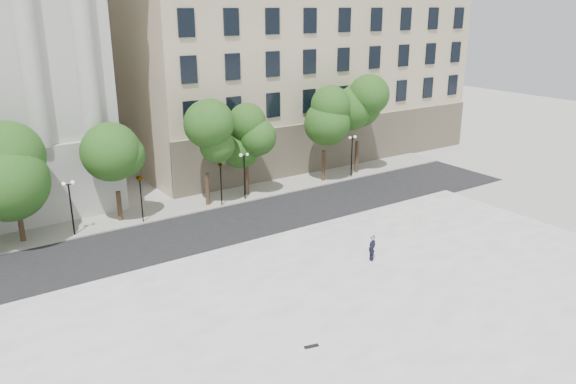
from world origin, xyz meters
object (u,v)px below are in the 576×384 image
object	(u,v)px
person_lying	(371,257)
skateboard	(311,346)
traffic_light_west	(139,175)
traffic_light_east	(220,164)

from	to	relation	value
person_lying	skateboard	size ratio (longest dim) A/B	2.33
traffic_light_west	person_lying	xyz separation A→B (m)	(9.17, -15.22, -3.09)
traffic_light_east	skateboard	distance (m)	21.80
person_lying	skateboard	bearing A→B (deg)	-163.05
traffic_light_west	person_lying	world-z (taller)	traffic_light_west
traffic_light_west	skateboard	size ratio (longest dim) A/B	6.15
traffic_light_east	person_lying	xyz separation A→B (m)	(2.51, -15.22, -2.95)
person_lying	skateboard	xyz separation A→B (m)	(-8.66, -5.45, -0.19)
traffic_light_west	skateboard	xyz separation A→B (m)	(0.50, -20.68, -3.28)
skateboard	person_lying	bearing A→B (deg)	45.83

